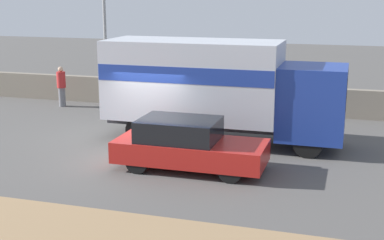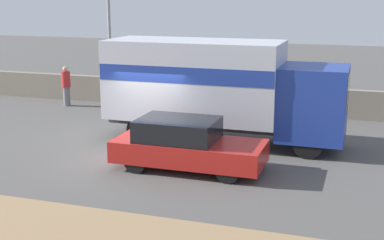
% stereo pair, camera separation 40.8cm
% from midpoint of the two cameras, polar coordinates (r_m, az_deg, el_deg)
% --- Properties ---
extents(ground_plane, '(80.00, 80.00, 0.00)m').
position_cam_midpoint_polar(ground_plane, '(17.26, -5.25, -3.78)').
color(ground_plane, '#514F4C').
extents(stone_wall_backdrop, '(60.00, 0.35, 1.21)m').
position_cam_midpoint_polar(stone_wall_backdrop, '(23.93, 1.81, 2.64)').
color(stone_wall_backdrop, gray).
rests_on(stone_wall_backdrop, ground_plane).
extents(street_lamp, '(0.56, 0.28, 6.50)m').
position_cam_midpoint_polar(street_lamp, '(24.50, -8.36, 10.27)').
color(street_lamp, gray).
rests_on(street_lamp, ground_plane).
extents(box_truck, '(8.15, 2.48, 3.51)m').
position_cam_midpoint_polar(box_truck, '(18.35, 3.17, 3.76)').
color(box_truck, navy).
rests_on(box_truck, ground_plane).
extents(car_hatchback, '(4.42, 1.83, 1.50)m').
position_cam_midpoint_polar(car_hatchback, '(15.69, 0.07, -2.64)').
color(car_hatchback, '#B21E19').
rests_on(car_hatchback, ground_plane).
extents(pedestrian, '(0.40, 0.40, 1.83)m').
position_cam_midpoint_polar(pedestrian, '(25.13, -12.82, 3.63)').
color(pedestrian, slate).
rests_on(pedestrian, ground_plane).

